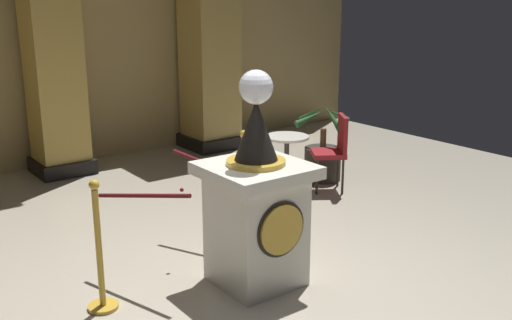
{
  "coord_description": "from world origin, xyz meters",
  "views": [
    {
      "loc": [
        -2.58,
        -3.62,
        2.37
      ],
      "look_at": [
        0.2,
        0.11,
        1.09
      ],
      "focal_mm": 41.65,
      "sensor_mm": 36.0,
      "label": 1
    }
  ],
  "objects_px": {
    "pedestal_clock": "(256,206)",
    "stanchion_far": "(100,265)",
    "cafe_table": "(287,158)",
    "stanchion_near": "(244,194)",
    "potted_palm_right": "(322,157)",
    "cafe_chair_red": "(335,146)"
  },
  "relations": [
    {
      "from": "pedestal_clock",
      "to": "stanchion_near",
      "type": "relative_size",
      "value": 1.72
    },
    {
      "from": "stanchion_near",
      "to": "potted_palm_right",
      "type": "height_order",
      "value": "stanchion_near"
    },
    {
      "from": "pedestal_clock",
      "to": "stanchion_near",
      "type": "xyz_separation_m",
      "value": [
        0.64,
        1.07,
        -0.31
      ]
    },
    {
      "from": "stanchion_near",
      "to": "cafe_table",
      "type": "xyz_separation_m",
      "value": [
        1.02,
        0.54,
        0.11
      ]
    },
    {
      "from": "stanchion_near",
      "to": "stanchion_far",
      "type": "distance_m",
      "value": 2.01
    },
    {
      "from": "cafe_chair_red",
      "to": "stanchion_near",
      "type": "bearing_deg",
      "value": -168.01
    },
    {
      "from": "cafe_table",
      "to": "pedestal_clock",
      "type": "bearing_deg",
      "value": -135.84
    },
    {
      "from": "pedestal_clock",
      "to": "stanchion_far",
      "type": "relative_size",
      "value": 1.71
    },
    {
      "from": "cafe_table",
      "to": "cafe_chair_red",
      "type": "height_order",
      "value": "cafe_chair_red"
    },
    {
      "from": "pedestal_clock",
      "to": "potted_palm_right",
      "type": "xyz_separation_m",
      "value": [
        2.48,
        1.85,
        -0.37
      ]
    },
    {
      "from": "pedestal_clock",
      "to": "cafe_table",
      "type": "distance_m",
      "value": 2.33
    },
    {
      "from": "stanchion_far",
      "to": "cafe_table",
      "type": "distance_m",
      "value": 3.16
    },
    {
      "from": "pedestal_clock",
      "to": "cafe_table",
      "type": "xyz_separation_m",
      "value": [
        1.66,
        1.61,
        -0.21
      ]
    },
    {
      "from": "pedestal_clock",
      "to": "cafe_table",
      "type": "relative_size",
      "value": 2.41
    },
    {
      "from": "pedestal_clock",
      "to": "stanchion_near",
      "type": "height_order",
      "value": "pedestal_clock"
    },
    {
      "from": "cafe_table",
      "to": "cafe_chair_red",
      "type": "relative_size",
      "value": 0.79
    },
    {
      "from": "stanchion_near",
      "to": "cafe_chair_red",
      "type": "relative_size",
      "value": 1.1
    },
    {
      "from": "stanchion_near",
      "to": "pedestal_clock",
      "type": "bearing_deg",
      "value": -120.76
    },
    {
      "from": "stanchion_far",
      "to": "pedestal_clock",
      "type": "bearing_deg",
      "value": -16.11
    },
    {
      "from": "cafe_table",
      "to": "potted_palm_right",
      "type": "bearing_deg",
      "value": 16.04
    },
    {
      "from": "stanchion_far",
      "to": "stanchion_near",
      "type": "bearing_deg",
      "value": 20.92
    },
    {
      "from": "stanchion_near",
      "to": "cafe_chair_red",
      "type": "xyz_separation_m",
      "value": [
        1.64,
        0.35,
        0.2
      ]
    }
  ]
}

